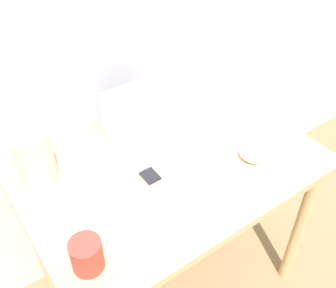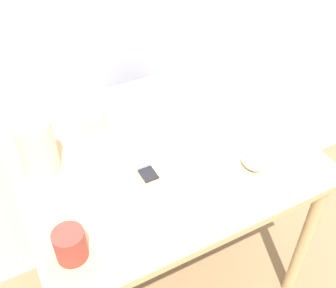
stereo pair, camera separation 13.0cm
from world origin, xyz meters
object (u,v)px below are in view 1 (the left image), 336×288
object	(u,v)px
laptop	(147,129)
vase	(32,150)
mug	(87,255)
mp3_player	(150,176)
keyboard	(186,188)
mouse	(249,155)

from	to	relation	value
laptop	vase	world-z (taller)	vase
vase	mug	distance (m)	0.40
mp3_player	keyboard	bearing A→B (deg)	-63.18
vase	mp3_player	bearing A→B (deg)	-32.86
laptop	mouse	xyz separation A→B (m)	(0.23, -0.30, -0.03)
mouse	mp3_player	xyz separation A→B (m)	(-0.34, 0.13, -0.01)
mp3_player	mug	bearing A→B (deg)	-149.69
laptop	keyboard	distance (m)	0.29
keyboard	vase	world-z (taller)	vase
mug	vase	bearing A→B (deg)	87.80
vase	laptop	bearing A→B (deg)	-4.22
keyboard	mug	xyz separation A→B (m)	(-0.38, -0.07, 0.04)
laptop	keyboard	bearing A→B (deg)	-97.78
laptop	mp3_player	xyz separation A→B (m)	(-0.10, -0.17, -0.05)
laptop	mouse	distance (m)	0.38
vase	mp3_player	distance (m)	0.39
mouse	mp3_player	bearing A→B (deg)	158.78
keyboard	mp3_player	bearing A→B (deg)	116.82
laptop	mp3_player	size ratio (longest dim) A/B	4.38
laptop	mp3_player	world-z (taller)	laptop
mouse	mug	bearing A→B (deg)	-174.93
mouse	laptop	bearing A→B (deg)	128.16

